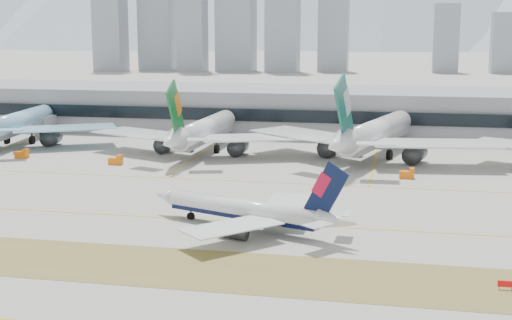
% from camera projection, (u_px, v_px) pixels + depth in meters
% --- Properties ---
extents(ground, '(3000.00, 3000.00, 0.00)m').
position_uv_depth(ground, '(231.00, 214.00, 138.14)').
color(ground, '#A1A097').
rests_on(ground, ground).
extents(taxiing_airliner, '(40.73, 34.47, 14.24)m').
position_uv_depth(taxiing_airliner, '(250.00, 211.00, 126.96)').
color(taxiing_airliner, white).
rests_on(taxiing_airliner, ground).
extents(widebody_korean, '(65.86, 64.91, 23.65)m').
position_uv_depth(widebody_korean, '(17.00, 124.00, 220.44)').
color(widebody_korean, '#8CC6E5').
rests_on(widebody_korean, ground).
extents(widebody_eva, '(64.86, 63.33, 23.12)m').
position_uv_depth(widebody_eva, '(202.00, 132.00, 204.87)').
color(widebody_eva, white).
rests_on(widebody_eva, ground).
extents(widebody_cathay, '(68.65, 68.56, 25.31)m').
position_uv_depth(widebody_cathay, '(373.00, 135.00, 195.52)').
color(widebody_cathay, white).
rests_on(widebody_cathay, ground).
extents(terminal, '(280.00, 43.10, 15.00)m').
position_uv_depth(terminal, '(308.00, 110.00, 247.40)').
color(terminal, gray).
rests_on(terminal, ground).
extents(hold_sign_right, '(2.20, 0.15, 1.35)m').
position_uv_depth(hold_sign_right, '(506.00, 284.00, 97.95)').
color(hold_sign_right, red).
rests_on(hold_sign_right, ground).
extents(gse_extra, '(3.55, 2.00, 2.60)m').
position_uv_depth(gse_extra, '(22.00, 154.00, 197.92)').
color(gse_extra, orange).
rests_on(gse_extra, ground).
extents(gse_b, '(3.55, 2.00, 2.60)m').
position_uv_depth(gse_b, '(116.00, 161.00, 188.27)').
color(gse_b, orange).
rests_on(gse_b, ground).
extents(gse_c, '(3.55, 2.00, 2.60)m').
position_uv_depth(gse_c, '(407.00, 174.00, 170.88)').
color(gse_c, orange).
rests_on(gse_c, ground).
extents(city_skyline, '(342.00, 49.80, 140.00)m').
position_uv_depth(city_skyline, '(234.00, 11.00, 586.91)').
color(city_skyline, '#8C949F').
rests_on(city_skyline, ground).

